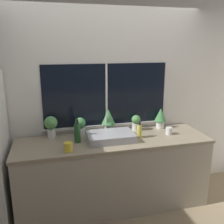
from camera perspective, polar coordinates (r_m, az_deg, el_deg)
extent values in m
plane|color=#937F60|center=(3.25, 2.00, -23.49)|extent=(14.00, 14.00, 0.00)
cube|color=silver|center=(3.33, -1.41, 3.33)|extent=(8.00, 0.06, 2.70)
cube|color=black|center=(3.29, -1.27, 3.93)|extent=(1.65, 0.01, 0.81)
cube|color=silver|center=(3.28, -1.25, 3.91)|extent=(0.02, 0.01, 0.81)
cube|color=silver|center=(3.39, -1.21, -3.10)|extent=(1.71, 0.04, 0.03)
cube|color=silver|center=(4.98, 22.38, 6.07)|extent=(0.06, 7.00, 2.70)
cube|color=#B2A893|center=(3.28, 0.36, -13.97)|extent=(2.35, 0.67, 0.87)
cube|color=gray|center=(3.09, 0.37, -6.58)|extent=(2.38, 0.70, 0.03)
cube|color=#ADADB2|center=(3.04, -0.32, -5.64)|extent=(0.56, 0.38, 0.09)
cylinder|color=#B7B7BC|center=(3.25, -1.28, -4.82)|extent=(0.04, 0.04, 0.03)
cylinder|color=#B7B7BC|center=(3.21, -1.29, -2.64)|extent=(0.02, 0.02, 0.23)
cylinder|color=white|center=(3.22, -13.67, -4.71)|extent=(0.10, 0.10, 0.11)
sphere|color=#569951|center=(3.18, -13.82, -2.39)|extent=(0.16, 0.16, 0.16)
cylinder|color=white|center=(3.24, -7.21, -4.41)|extent=(0.12, 0.12, 0.09)
sphere|color=#478E4C|center=(3.21, -7.27, -2.47)|extent=(0.14, 0.14, 0.14)
cylinder|color=white|center=(3.30, -0.87, -3.70)|extent=(0.10, 0.10, 0.12)
cone|color=#478E4C|center=(3.25, -0.88, -1.07)|extent=(0.18, 0.18, 0.19)
cylinder|color=white|center=(3.41, 5.47, -3.41)|extent=(0.10, 0.10, 0.09)
sphere|color=#569951|center=(3.38, 5.52, -1.72)|extent=(0.12, 0.12, 0.12)
cylinder|color=white|center=(3.54, 10.92, -2.78)|extent=(0.11, 0.11, 0.11)
cone|color=#478E4C|center=(3.50, 11.03, -0.60)|extent=(0.16, 0.16, 0.17)
cylinder|color=#DBD14C|center=(3.13, 6.30, -4.44)|extent=(0.06, 0.06, 0.16)
cylinder|color=black|center=(3.10, 6.36, -2.63)|extent=(0.03, 0.03, 0.05)
cylinder|color=#235128|center=(2.98, -7.92, -4.86)|extent=(0.08, 0.08, 0.23)
cylinder|color=black|center=(2.93, -8.02, -2.21)|extent=(0.03, 0.03, 0.06)
cylinder|color=white|center=(3.31, 12.90, -4.24)|extent=(0.08, 0.08, 0.09)
cylinder|color=gold|center=(2.77, -9.96, -7.87)|extent=(0.10, 0.10, 0.10)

